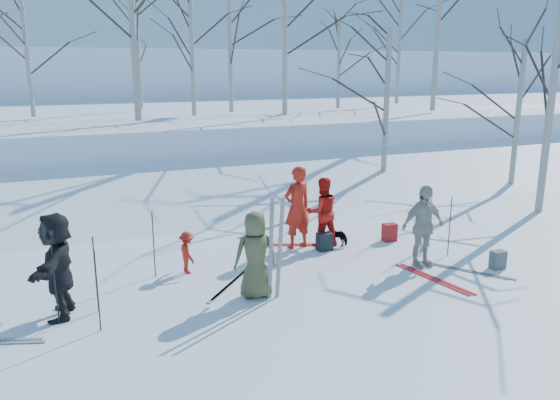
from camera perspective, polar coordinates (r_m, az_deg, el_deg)
name	(u,v)px	position (r m, az deg, el deg)	size (l,w,h in m)	color
ground	(310,282)	(10.69, 3.10, -8.58)	(120.00, 120.00, 0.00)	white
snow_ramp	(212,196)	(16.93, -7.12, 0.37)	(70.00, 9.50, 1.40)	white
snow_plateau	(154,133)	(26.43, -13.03, 6.86)	(70.00, 18.00, 2.20)	white
far_hill	(108,91)	(47.14, -17.51, 10.77)	(90.00, 30.00, 6.00)	white
skier_olive_center	(256,255)	(9.79, -2.57, -5.76)	(0.78, 0.51, 1.59)	#4E4F2F
skier_red_north	(297,207)	(12.37, 1.81, -0.78)	(0.69, 0.45, 1.90)	red
skier_redor_behind	(322,212)	(12.59, 4.42, -1.24)	(0.78, 0.61, 1.61)	red
skier_red_seated	(187,252)	(11.15, -9.66, -5.43)	(0.56, 0.32, 0.86)	red
skier_cream_east	(423,226)	(11.64, 14.70, -2.66)	(1.01, 0.42, 1.72)	beige
skier_grey_west	(58,265)	(9.72, -22.22, -6.34)	(1.66, 0.53, 1.79)	black
dog	(338,235)	(12.82, 6.12, -3.68)	(0.25, 0.54, 0.46)	black
upright_ski_left	(271,249)	(9.60, -0.97, -5.17)	(0.07, 0.02, 1.90)	silver
upright_ski_right	(280,249)	(9.62, 0.00, -5.12)	(0.07, 0.02, 1.90)	silver
ski_pair_a	(291,245)	(12.78, 1.13, -4.69)	(1.84, 0.88, 0.02)	red
ski_pair_b	(464,270)	(11.87, 18.66, -6.95)	(1.26, 1.67, 0.02)	silver
ski_pair_d	(232,283)	(10.68, -5.03, -8.59)	(1.42, 1.54, 0.02)	silver
ski_pair_e	(433,279)	(11.24, 15.73, -7.92)	(0.53, 1.91, 0.02)	red
ski_pole_a	(154,244)	(11.01, -13.06, -4.54)	(0.02, 0.02, 1.34)	black
ski_pole_b	(304,211)	(13.15, 2.54, -1.16)	(0.02, 0.02, 1.34)	black
ski_pole_c	(430,219)	(12.96, 15.44, -1.90)	(0.02, 0.02, 1.34)	black
ski_pole_d	(422,223)	(12.54, 14.66, -2.36)	(0.02, 0.02, 1.34)	black
ski_pole_e	(98,291)	(9.05, -18.53, -9.04)	(0.02, 0.02, 1.34)	black
ski_pole_f	(96,275)	(9.74, -18.71, -7.41)	(0.02, 0.02, 1.34)	black
ski_pole_g	(55,285)	(9.52, -22.42, -8.24)	(0.02, 0.02, 1.34)	black
ski_pole_h	(291,219)	(12.50, 1.20, -1.95)	(0.02, 0.02, 1.34)	black
ski_pole_i	(450,226)	(12.48, 17.31, -2.63)	(0.02, 0.02, 1.34)	black
backpack_red	(389,232)	(13.29, 11.37, -3.33)	(0.32, 0.22, 0.42)	maroon
backpack_grey	(498,260)	(12.17, 21.81, -5.81)	(0.30, 0.20, 0.38)	#505357
backpack_dark	(325,242)	(12.42, 4.67, -4.37)	(0.34, 0.24, 0.40)	black
birch_plateau_a	(339,63)	(24.97, 6.17, 14.08)	(3.38, 3.38, 3.97)	silver
birch_plateau_b	(285,29)	(21.25, 0.52, 17.44)	(5.07, 5.07, 6.38)	silver
birch_plateau_c	(192,52)	(21.30, -9.18, 15.00)	(3.89, 3.89, 4.70)	silver
birch_plateau_d	(27,57)	(22.52, -24.90, 13.41)	(3.64, 3.64, 4.35)	silver
birch_plateau_e	(399,51)	(28.75, 12.34, 15.01)	(4.22, 4.22, 5.17)	silver
birch_plateau_f	(438,17)	(24.38, 16.23, 17.87)	(5.90, 5.90, 7.57)	silver
birch_plateau_i	(138,48)	(25.20, -14.66, 15.08)	(4.22, 4.22, 5.17)	silver
birch_plateau_j	(230,46)	(22.89, -5.24, 15.75)	(4.29, 4.29, 5.27)	silver
birch_plateau_k	(131,3)	(19.91, -15.29, 19.26)	(6.06, 6.06, 7.80)	silver
birch_edge_b	(552,93)	(16.87, 26.56, 9.96)	(5.28, 5.28, 6.69)	silver
birch_edge_c	(518,116)	(19.73, 23.60, 8.03)	(4.04, 4.04, 4.91)	silver
birch_edge_e	(386,112)	(18.26, 11.03, 9.04)	(4.26, 4.26, 5.23)	silver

